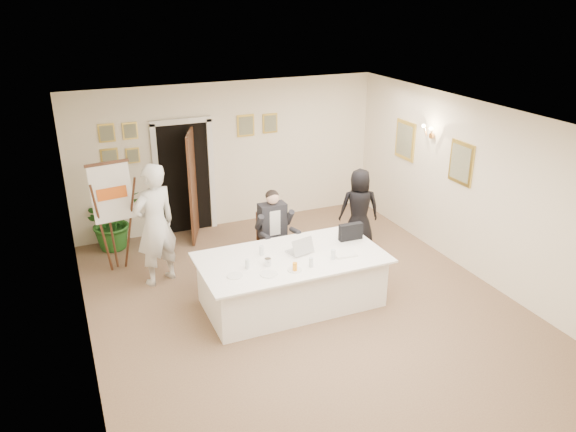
# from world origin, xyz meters

# --- Properties ---
(floor) EXTENTS (7.00, 7.00, 0.00)m
(floor) POSITION_xyz_m (0.00, 0.00, 0.00)
(floor) COLOR brown
(floor) RESTS_ON ground
(ceiling) EXTENTS (6.00, 7.00, 0.02)m
(ceiling) POSITION_xyz_m (0.00, 0.00, 2.80)
(ceiling) COLOR white
(ceiling) RESTS_ON wall_back
(wall_back) EXTENTS (6.00, 0.10, 2.80)m
(wall_back) POSITION_xyz_m (0.00, 3.50, 1.40)
(wall_back) COLOR #EEE2C9
(wall_back) RESTS_ON floor
(wall_front) EXTENTS (6.00, 0.10, 2.80)m
(wall_front) POSITION_xyz_m (0.00, -3.50, 1.40)
(wall_front) COLOR #EEE2C9
(wall_front) RESTS_ON floor
(wall_left) EXTENTS (0.10, 7.00, 2.80)m
(wall_left) POSITION_xyz_m (-3.00, 0.00, 1.40)
(wall_left) COLOR #EEE2C9
(wall_left) RESTS_ON floor
(wall_right) EXTENTS (0.10, 7.00, 2.80)m
(wall_right) POSITION_xyz_m (3.00, 0.00, 1.40)
(wall_right) COLOR #EEE2C9
(wall_right) RESTS_ON floor
(doorway) EXTENTS (1.14, 0.86, 2.20)m
(doorway) POSITION_xyz_m (-0.88, 3.32, 1.04)
(doorway) COLOR black
(doorway) RESTS_ON floor
(pictures_back_wall) EXTENTS (3.40, 0.06, 0.80)m
(pictures_back_wall) POSITION_xyz_m (-0.80, 3.47, 1.85)
(pictures_back_wall) COLOR gold
(pictures_back_wall) RESTS_ON wall_back
(pictures_right_wall) EXTENTS (0.06, 2.20, 0.80)m
(pictures_right_wall) POSITION_xyz_m (2.97, 1.20, 1.75)
(pictures_right_wall) COLOR gold
(pictures_right_wall) RESTS_ON wall_right
(wall_sconce) EXTENTS (0.20, 0.30, 0.24)m
(wall_sconce) POSITION_xyz_m (2.90, 1.20, 2.10)
(wall_sconce) COLOR #D38D43
(wall_sconce) RESTS_ON wall_right
(conference_table) EXTENTS (2.70, 1.44, 0.78)m
(conference_table) POSITION_xyz_m (-0.13, 0.15, 0.39)
(conference_table) COLOR white
(conference_table) RESTS_ON floor
(seated_man) EXTENTS (0.67, 0.71, 1.41)m
(seated_man) POSITION_xyz_m (0.03, 1.28, 0.70)
(seated_man) COLOR black
(seated_man) RESTS_ON floor
(flip_chart) EXTENTS (0.67, 0.46, 1.85)m
(flip_chart) POSITION_xyz_m (-2.36, 2.27, 0.86)
(flip_chart) COLOR #3A1E12
(flip_chart) RESTS_ON floor
(standing_man) EXTENTS (0.85, 0.72, 1.97)m
(standing_man) POSITION_xyz_m (-1.81, 1.60, 0.99)
(standing_man) COLOR silver
(standing_man) RESTS_ON floor
(standing_woman) EXTENTS (0.82, 0.67, 1.45)m
(standing_woman) POSITION_xyz_m (1.80, 1.56, 0.72)
(standing_woman) COLOR black
(standing_woman) RESTS_ON floor
(potted_palm) EXTENTS (1.21, 1.14, 1.07)m
(potted_palm) POSITION_xyz_m (-2.31, 3.20, 0.53)
(potted_palm) COLOR #225A1E
(potted_palm) RESTS_ON floor
(laptop) EXTENTS (0.44, 0.45, 0.28)m
(laptop) POSITION_xyz_m (0.04, 0.26, 0.91)
(laptop) COLOR #B7BABC
(laptop) RESTS_ON conference_table
(laptop_bag) EXTENTS (0.38, 0.12, 0.26)m
(laptop_bag) POSITION_xyz_m (0.94, 0.34, 0.91)
(laptop_bag) COLOR black
(laptop_bag) RESTS_ON conference_table
(paper_stack) EXTENTS (0.34, 0.25, 0.03)m
(paper_stack) POSITION_xyz_m (0.60, -0.11, 0.79)
(paper_stack) COLOR white
(paper_stack) RESTS_ON conference_table
(plate_left) EXTENTS (0.25, 0.25, 0.01)m
(plate_left) POSITION_xyz_m (-1.08, -0.10, 0.78)
(plate_left) COLOR white
(plate_left) RESTS_ON conference_table
(plate_mid) EXTENTS (0.31, 0.31, 0.01)m
(plate_mid) POSITION_xyz_m (-0.64, -0.23, 0.78)
(plate_mid) COLOR white
(plate_mid) RESTS_ON conference_table
(plate_near) EXTENTS (0.24, 0.24, 0.01)m
(plate_near) POSITION_xyz_m (-0.27, -0.26, 0.78)
(plate_near) COLOR white
(plate_near) RESTS_ON conference_table
(glass_a) EXTENTS (0.06, 0.06, 0.14)m
(glass_a) POSITION_xyz_m (-0.85, 0.05, 0.84)
(glass_a) COLOR silver
(glass_a) RESTS_ON conference_table
(glass_b) EXTENTS (0.07, 0.07, 0.14)m
(glass_b) POSITION_xyz_m (-0.01, -0.25, 0.84)
(glass_b) COLOR silver
(glass_b) RESTS_ON conference_table
(glass_c) EXTENTS (0.09, 0.09, 0.14)m
(glass_c) POSITION_xyz_m (0.38, -0.15, 0.84)
(glass_c) COLOR silver
(glass_c) RESTS_ON conference_table
(glass_d) EXTENTS (0.08, 0.08, 0.14)m
(glass_d) POSITION_xyz_m (-0.51, 0.38, 0.84)
(glass_d) COLOR silver
(glass_d) RESTS_ON conference_table
(oj_glass) EXTENTS (0.08, 0.08, 0.13)m
(oj_glass) POSITION_xyz_m (-0.27, -0.29, 0.84)
(oj_glass) COLOR orange
(oj_glass) RESTS_ON conference_table
(steel_jug) EXTENTS (0.11, 0.11, 0.11)m
(steel_jug) POSITION_xyz_m (-0.55, 0.02, 0.83)
(steel_jug) COLOR silver
(steel_jug) RESTS_ON conference_table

